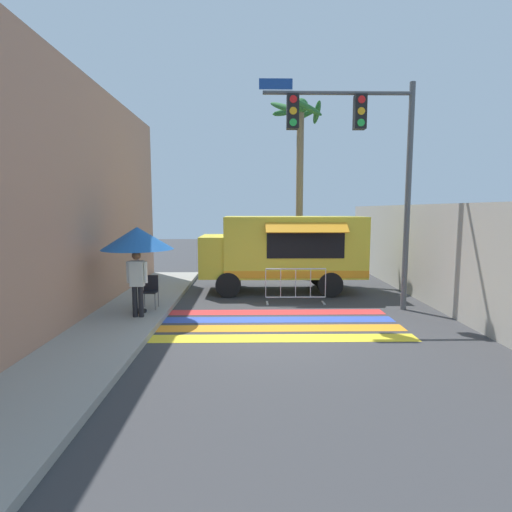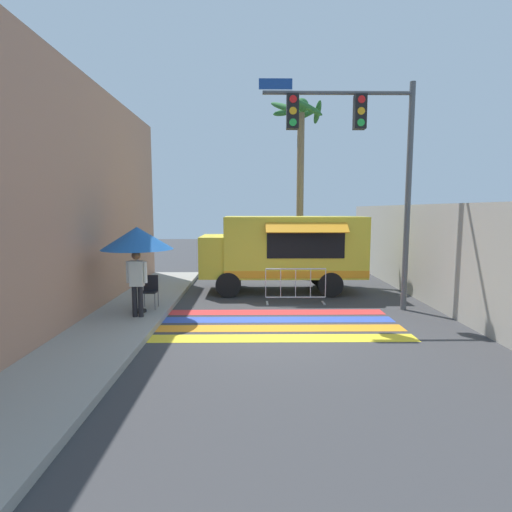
# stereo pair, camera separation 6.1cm
# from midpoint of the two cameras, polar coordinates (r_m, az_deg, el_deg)

# --- Properties ---
(ground_plane) EXTENTS (60.00, 60.00, 0.00)m
(ground_plane) POSITION_cam_midpoint_polar(r_m,az_deg,el_deg) (9.69, 2.51, -10.51)
(ground_plane) COLOR #38383A
(sidewalk_left) EXTENTS (4.40, 16.00, 0.15)m
(sidewalk_left) POSITION_cam_midpoint_polar(r_m,az_deg,el_deg) (10.63, -25.70, -9.21)
(sidewalk_left) COLOR #99968E
(sidewalk_left) RESTS_ON ground_plane
(building_left_facade) EXTENTS (0.25, 16.00, 6.29)m
(building_left_facade) POSITION_cam_midpoint_polar(r_m,az_deg,el_deg) (10.21, -25.91, 7.61)
(building_left_facade) COLOR tan
(building_left_facade) RESTS_ON ground_plane
(concrete_wall_right) EXTENTS (0.20, 16.00, 3.02)m
(concrete_wall_right) POSITION_cam_midpoint_polar(r_m,az_deg,el_deg) (13.47, 23.18, 0.36)
(concrete_wall_right) COLOR #A39E93
(concrete_wall_right) RESTS_ON ground_plane
(crosswalk_painted) EXTENTS (6.40, 2.84, 0.01)m
(crosswalk_painted) POSITION_cam_midpoint_polar(r_m,az_deg,el_deg) (10.18, 2.35, -9.64)
(crosswalk_painted) COLOR yellow
(crosswalk_painted) RESTS_ON ground_plane
(food_truck) EXTENTS (5.57, 2.60, 2.62)m
(food_truck) POSITION_cam_midpoint_polar(r_m,az_deg,el_deg) (13.92, 3.75, 1.10)
(food_truck) COLOR yellow
(food_truck) RESTS_ON ground_plane
(traffic_signal_pole) EXTENTS (4.24, 0.29, 6.35)m
(traffic_signal_pole) POSITION_cam_midpoint_polar(r_m,az_deg,el_deg) (11.69, 15.04, 14.86)
(traffic_signal_pole) COLOR #515456
(traffic_signal_pole) RESTS_ON ground_plane
(patio_umbrella) EXTENTS (1.86, 1.86, 2.27)m
(patio_umbrella) POSITION_cam_midpoint_polar(r_m,az_deg,el_deg) (10.85, -16.47, 2.42)
(patio_umbrella) COLOR black
(patio_umbrella) RESTS_ON sidewalk_left
(folding_chair) EXTENTS (0.41, 0.41, 0.90)m
(folding_chair) POSITION_cam_midpoint_polar(r_m,az_deg,el_deg) (11.46, -14.75, -4.48)
(folding_chair) COLOR #4C4C51
(folding_chair) RESTS_ON sidewalk_left
(vendor_person) EXTENTS (0.53, 0.22, 1.69)m
(vendor_person) POSITION_cam_midpoint_polar(r_m,az_deg,el_deg) (10.50, -16.49, -3.24)
(vendor_person) COLOR black
(vendor_person) RESTS_ON sidewalk_left
(barricade_front) EXTENTS (1.85, 0.44, 1.09)m
(barricade_front) POSITION_cam_midpoint_polar(r_m,az_deg,el_deg) (12.25, 5.82, -4.33)
(barricade_front) COLOR #B7BABF
(barricade_front) RESTS_ON ground_plane
(palm_tree) EXTENTS (2.23, 2.50, 7.27)m
(palm_tree) POSITION_cam_midpoint_polar(r_m,az_deg,el_deg) (16.74, 6.35, 14.77)
(palm_tree) COLOR #7A664C
(palm_tree) RESTS_ON ground_plane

